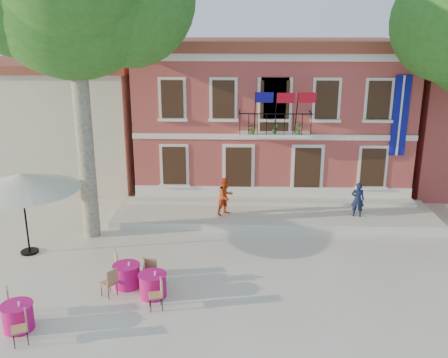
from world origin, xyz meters
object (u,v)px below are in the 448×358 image
pedestrian_orange (226,196)px  cafe_table_1 (153,284)px  pedestrian_navy (358,200)px  cafe_table_0 (127,274)px  cafe_table_2 (18,316)px  patio_umbrella (21,182)px

pedestrian_orange → cafe_table_1: (-2.08, -6.44, -0.70)m
pedestrian_navy → cafe_table_0: bearing=43.9°
cafe_table_2 → pedestrian_orange: bearing=56.4°
patio_umbrella → cafe_table_0: (4.23, -2.39, -2.35)m
patio_umbrella → cafe_table_0: size_ratio=2.23×
pedestrian_navy → pedestrian_orange: 5.65m
pedestrian_navy → cafe_table_1: bearing=49.7°
cafe_table_0 → cafe_table_2: bearing=-135.2°
pedestrian_navy → patio_umbrella: bearing=24.9°
patio_umbrella → cafe_table_2: size_ratio=2.19×
cafe_table_0 → cafe_table_2: (-2.51, -2.49, -0.01)m
patio_umbrella → cafe_table_2: bearing=-70.6°
cafe_table_0 → pedestrian_orange: bearing=62.7°
pedestrian_orange → cafe_table_0: pedestrian_orange is taller
patio_umbrella → cafe_table_2: (1.72, -4.88, -2.36)m
patio_umbrella → cafe_table_1: bearing=-29.9°
pedestrian_navy → pedestrian_orange: size_ratio=0.92×
patio_umbrella → cafe_table_1: (5.18, -2.98, -2.36)m
cafe_table_1 → cafe_table_2: same height
pedestrian_navy → cafe_table_0: pedestrian_navy is taller
pedestrian_orange → cafe_table_2: bearing=-167.5°
patio_umbrella → pedestrian_orange: patio_umbrella is taller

